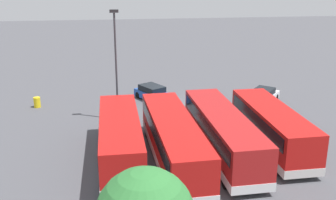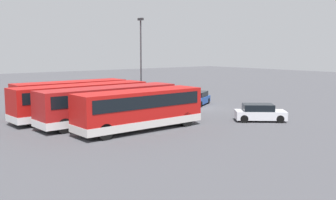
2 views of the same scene
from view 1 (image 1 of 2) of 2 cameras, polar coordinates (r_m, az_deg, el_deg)
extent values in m
plane|color=#47474C|center=(38.59, 0.63, -0.36)|extent=(140.00, 140.00, 0.00)
cube|color=#B71411|center=(29.13, 14.45, -3.66)|extent=(2.77, 10.07, 2.60)
cube|color=silver|center=(29.51, 14.30, -5.51)|extent=(2.81, 10.11, 0.55)
cube|color=black|center=(28.92, 14.54, -2.55)|extent=(2.81, 9.27, 0.90)
cube|color=black|center=(33.33, 11.15, 0.40)|extent=(2.25, 0.11, 1.10)
cylinder|color=black|center=(32.25, 9.95, -3.33)|extent=(0.32, 1.11, 1.10)
cylinder|color=black|center=(33.03, 13.65, -3.06)|extent=(0.32, 1.11, 1.10)
cylinder|color=black|center=(26.13, 15.10, -8.92)|extent=(0.32, 1.11, 1.10)
cylinder|color=black|center=(27.09, 19.49, -8.36)|extent=(0.32, 1.11, 1.10)
cube|color=#A51919|center=(27.59, 7.69, -4.46)|extent=(2.96, 11.80, 2.60)
cube|color=silver|center=(27.99, 7.60, -6.40)|extent=(3.00, 11.84, 0.55)
cube|color=black|center=(27.37, 7.74, -3.30)|extent=(2.99, 11.00, 0.90)
cube|color=black|center=(32.70, 4.66, 0.35)|extent=(2.25, 0.14, 1.10)
cylinder|color=black|center=(31.70, 3.26, -3.46)|extent=(0.34, 1.11, 1.10)
cylinder|color=black|center=(32.26, 7.16, -3.18)|extent=(0.34, 1.11, 1.10)
cylinder|color=black|center=(23.91, 8.20, -11.08)|extent=(0.34, 1.11, 1.10)
cylinder|color=black|center=(24.66, 13.26, -10.46)|extent=(0.34, 1.11, 1.10)
cube|color=#B71411|center=(26.27, 0.80, -5.47)|extent=(3.04, 12.07, 2.60)
cube|color=silver|center=(26.69, 0.79, -7.49)|extent=(3.09, 12.11, 0.55)
cube|color=black|center=(26.04, 0.80, -4.25)|extent=(3.07, 11.27, 0.90)
cube|color=black|center=(31.60, -1.31, -0.22)|extent=(2.25, 0.15, 1.10)
cylinder|color=black|center=(30.71, -2.94, -4.17)|extent=(0.35, 1.11, 1.10)
cylinder|color=black|center=(31.05, 1.19, -3.89)|extent=(0.35, 1.11, 1.10)
cylinder|color=black|center=(22.55, 0.22, -12.79)|extent=(0.35, 1.11, 1.10)
cylinder|color=black|center=(23.02, 5.86, -12.21)|extent=(0.35, 1.11, 1.10)
cube|color=#B71411|center=(26.58, -6.78, -5.31)|extent=(2.63, 10.58, 2.60)
cube|color=silver|center=(27.00, -6.70, -7.31)|extent=(2.67, 10.62, 0.55)
cube|color=black|center=(26.35, -6.83, -4.11)|extent=(2.68, 9.78, 0.90)
cube|color=black|center=(31.34, -7.15, -0.51)|extent=(2.25, 0.08, 1.10)
cylinder|color=black|center=(30.59, -9.07, -4.47)|extent=(0.31, 1.10, 1.10)
cylinder|color=black|center=(30.62, -4.85, -4.27)|extent=(0.31, 1.10, 1.10)
cylinder|color=black|center=(23.58, -9.15, -11.57)|extent=(0.31, 1.10, 1.10)
cylinder|color=black|center=(23.63, -3.58, -11.30)|extent=(0.31, 1.10, 1.10)
cube|color=silver|center=(39.32, 13.28, 0.31)|extent=(4.03, 4.27, 0.70)
cube|color=black|center=(38.96, 13.25, 1.11)|extent=(2.84, 2.93, 0.55)
cylinder|color=black|center=(40.94, 12.91, 0.73)|extent=(0.58, 0.63, 0.64)
cylinder|color=black|center=(40.46, 15.02, 0.36)|extent=(0.58, 0.63, 0.64)
cylinder|color=black|center=(38.34, 11.40, -0.34)|extent=(0.58, 0.63, 0.64)
cylinder|color=black|center=(37.83, 13.65, -0.74)|extent=(0.58, 0.63, 0.64)
cube|color=#1E479E|center=(39.16, -2.10, 0.72)|extent=(3.59, 4.42, 0.70)
cube|color=black|center=(39.14, -2.28, 1.66)|extent=(2.64, 2.93, 0.55)
cylinder|color=black|center=(38.59, 0.12, 0.14)|extent=(0.51, 0.66, 0.64)
cylinder|color=black|center=(37.67, -1.79, -0.31)|extent=(0.51, 0.66, 0.64)
cylinder|color=black|center=(40.78, -2.37, 1.10)|extent=(0.51, 0.66, 0.64)
cylinder|color=black|center=(39.91, -4.23, 0.70)|extent=(0.51, 0.66, 0.64)
cylinder|color=#38383D|center=(33.28, -7.32, 4.46)|extent=(0.16, 0.16, 8.86)
cube|color=#262628|center=(32.54, -7.64, 12.34)|extent=(0.70, 0.30, 0.24)
cylinder|color=yellow|center=(39.03, -17.98, -0.31)|extent=(0.60, 0.60, 0.95)
camera|label=2|loc=(36.03, 65.79, -2.61)|focal=42.01mm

